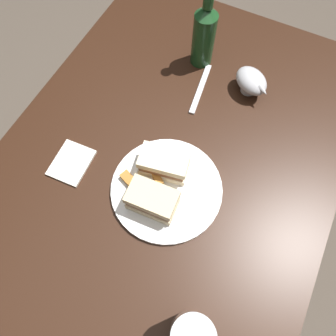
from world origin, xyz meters
TOP-DOWN VIEW (x-y plane):
  - ground_plane at (0.00, 0.00)m, footprint 6.00×6.00m
  - dining_table at (0.00, 0.00)m, footprint 1.20×0.86m
  - plate at (-0.09, -0.04)m, footprint 0.28×0.28m
  - sandwich_half_left at (-0.04, -0.01)m, footprint 0.09×0.13m
  - sandwich_half_right at (-0.14, -0.02)m, footprint 0.08×0.12m
  - potato_wedge_front at (-0.11, 0.06)m, footprint 0.04×0.05m
  - potato_wedge_middle at (-0.04, 0.04)m, footprint 0.04×0.04m
  - potato_wedge_back at (-0.08, 0.00)m, footprint 0.04×0.05m
  - potato_wedge_left_edge at (-0.11, 0.02)m, footprint 0.04×0.05m
  - pint_glass at (-0.35, -0.22)m, footprint 0.08×0.08m
  - gravy_boat at (0.29, -0.11)m, footprint 0.12×0.13m
  - cider_bottle at (0.34, 0.06)m, footprint 0.06×0.06m
  - napkin at (-0.13, 0.22)m, footprint 0.12×0.10m
  - fork at (0.24, 0.02)m, footprint 0.18×0.04m

SIDE VIEW (x-z plane):
  - ground_plane at x=0.00m, z-range 0.00..0.00m
  - dining_table at x=0.00m, z-range 0.00..0.73m
  - fork at x=0.24m, z-range 0.73..0.74m
  - napkin at x=-0.13m, z-range 0.73..0.74m
  - plate at x=-0.09m, z-range 0.73..0.75m
  - potato_wedge_left_edge at x=-0.11m, z-range 0.75..0.76m
  - potato_wedge_front at x=-0.11m, z-range 0.75..0.77m
  - potato_wedge_middle at x=-0.04m, z-range 0.75..0.77m
  - potato_wedge_back at x=-0.08m, z-range 0.75..0.77m
  - gravy_boat at x=0.29m, z-range 0.74..0.81m
  - sandwich_half_left at x=-0.04m, z-range 0.75..0.81m
  - sandwich_half_right at x=-0.14m, z-range 0.75..0.82m
  - pint_glass at x=-0.35m, z-range 0.72..0.88m
  - cider_bottle at x=0.34m, z-range 0.70..0.97m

